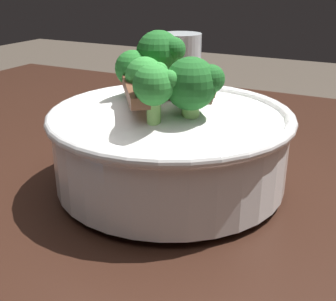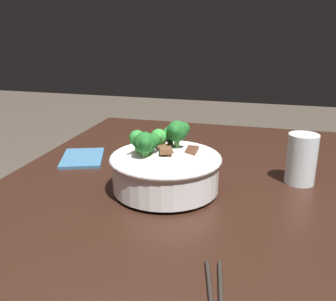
# 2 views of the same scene
# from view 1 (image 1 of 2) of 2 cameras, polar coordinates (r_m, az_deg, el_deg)

# --- Properties ---
(dining_table) EXTENTS (1.46, 0.87, 0.76)m
(dining_table) POSITION_cam_1_polar(r_m,az_deg,el_deg) (0.51, 10.79, -14.20)
(dining_table) COLOR black
(dining_table) RESTS_ON ground
(rice_bowl) EXTENTS (0.25, 0.25, 0.16)m
(rice_bowl) POSITION_cam_1_polar(r_m,az_deg,el_deg) (0.45, 0.27, 2.18)
(rice_bowl) COLOR white
(rice_bowl) RESTS_ON dining_table
(drinking_glass) EXTENTS (0.07, 0.07, 0.12)m
(drinking_glass) POSITION_cam_1_polar(r_m,az_deg,el_deg) (0.77, 1.66, 10.13)
(drinking_glass) COLOR white
(drinking_glass) RESTS_ON dining_table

